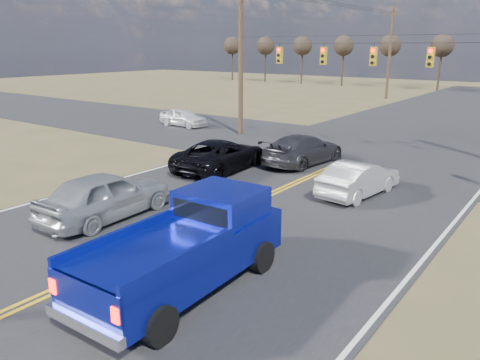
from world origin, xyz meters
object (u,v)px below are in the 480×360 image
Objects in this scene: silver_suv at (106,195)px; cross_car_west at (183,117)px; pickup_truck at (189,247)px; white_car_queue at (359,179)px; black_suv at (221,155)px; dgrey_car_queue at (303,149)px.

silver_suv reaches higher than cross_car_west.
cross_car_west is (-17.08, 17.90, -0.40)m from pickup_truck.
white_car_queue is at bearing -130.05° from silver_suv.
black_suv is 1.05× the size of dgrey_car_queue.
silver_suv is at bearing 59.24° from white_car_queue.
dgrey_car_queue is at bearing 105.32° from pickup_truck.
silver_suv is (-5.67, 1.89, -0.24)m from pickup_truck.
dgrey_car_queue is (-4.41, 3.31, 0.05)m from white_car_queue.
black_suv reaches higher than cross_car_west.
pickup_truck is 9.68m from white_car_queue.
cross_car_west is (-11.41, 16.01, -0.17)m from silver_suv.
cross_car_west is (-10.46, 8.44, -0.08)m from black_suv.
cross_car_west is at bearing -43.40° from black_suv.
pickup_truck is at bearing 159.35° from silver_suv.
white_car_queue is at bearing 85.82° from pickup_truck.
black_suv is 7.00m from white_car_queue.
black_suv reaches higher than dgrey_car_queue.
black_suv is at bearing -85.06° from silver_suv.
pickup_truck is 1.16× the size of dgrey_car_queue.
silver_suv is 19.66m from cross_car_west.
silver_suv is at bearing 159.61° from pickup_truck.
pickup_truck reaches higher than silver_suv.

